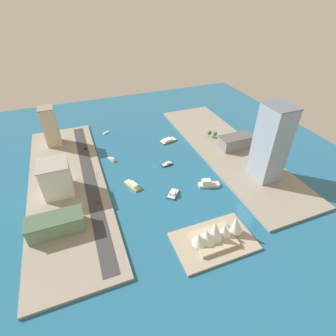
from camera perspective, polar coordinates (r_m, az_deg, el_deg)
The scene contains 22 objects.
ground_plane at distance 278.60m, azimuth -2.99°, elevation 0.50°, with size 440.00×440.00×0.00m, color #23668E.
quay_west at distance 312.48m, azimuth 12.86°, elevation 4.13°, with size 70.00×240.00×2.46m, color gray.
quay_east at distance 270.18m, azimuth -21.41°, elevation -3.32°, with size 70.00×240.00×2.46m, color gray.
peninsula_point at distance 206.82m, azimuth 10.04°, elevation -15.63°, with size 60.76×38.73×2.00m, color #A89E89.
road_strip at distance 268.55m, azimuth -16.98°, elevation -2.14°, with size 11.85×228.00×0.15m, color #38383D.
ferry_yellow_fast at distance 251.57m, azimuth -7.87°, elevation -3.76°, with size 12.62×20.69×5.04m.
catamaran_blue at distance 240.45m, azimuth 1.13°, elevation -5.71°, with size 15.17×15.71×4.45m.
yacht_sleek_gray at distance 293.08m, azimuth -12.35°, elevation 1.89°, with size 8.02×12.95×3.40m.
ferry_white_commuter at distance 252.80m, azimuth 8.88°, elevation -3.44°, with size 22.43×12.55×7.49m.
sailboat_small_white at distance 350.01m, azimuth -13.61°, elevation 7.57°, with size 10.02×8.86×12.84m.
barge_flat_brown at distance 321.65m, azimuth -0.02°, elevation 6.12°, with size 22.41×14.19×3.58m.
patrol_launch_navy at distance 278.76m, azimuth -0.20°, elevation 0.87°, with size 13.12×6.90×3.16m.
office_block_beige at distance 331.43m, azimuth -24.59°, elevation 8.38°, with size 16.44×18.73×45.95m.
terminal_long_green at distance 220.78m, azimuth -23.56°, elevation -11.35°, with size 42.87×18.02×14.23m.
tower_tall_glass at distance 257.90m, azimuth 21.80°, elevation 5.09°, with size 22.66×28.08×74.69m.
hotel_broad_white at distance 251.99m, azimuth -23.49°, elevation -2.04°, with size 25.92×26.33×31.93m.
warehouse_low_gray at distance 312.78m, azimuth 14.77°, elevation 5.66°, with size 39.13×18.93×14.36m.
suv_black at distance 317.58m, azimuth -17.80°, elevation 4.26°, with size 2.03×5.11×1.74m.
pickup_red at distance 238.11m, azimuth -15.35°, elevation -7.22°, with size 2.08×4.66×1.50m.
traffic_light_waterfront at distance 264.73m, azimuth -15.53°, elevation -1.29°, with size 0.36×0.36×6.50m.
opera_landmark at distance 200.29m, azimuth 10.42°, elevation -14.02°, with size 42.84×23.65×20.15m.
park_tree_cluster at distance 327.40m, azimuth 9.78°, elevation 7.57°, with size 9.27×12.02×9.36m.
Camera 1 is at (68.48, 216.74, 161.10)m, focal length 27.58 mm.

